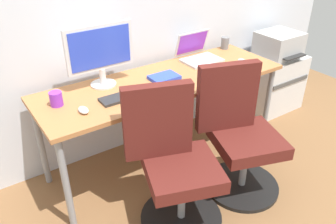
% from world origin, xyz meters
% --- Properties ---
extents(ground_plane, '(5.28, 5.28, 0.00)m').
position_xyz_m(ground_plane, '(0.00, 0.00, 0.00)').
color(ground_plane, brown).
extents(desk, '(1.88, 0.61, 0.72)m').
position_xyz_m(desk, '(0.00, 0.00, 0.65)').
color(desk, '#B77542').
rests_on(desk, ground).
extents(office_chair_left, '(0.56, 0.56, 0.94)m').
position_xyz_m(office_chair_left, '(-0.30, -0.55, 0.42)').
color(office_chair_left, black).
rests_on(office_chair_left, ground).
extents(office_chair_right, '(0.56, 0.56, 0.94)m').
position_xyz_m(office_chair_right, '(0.26, -0.55, 0.42)').
color(office_chair_right, black).
rests_on(office_chair_right, ground).
extents(side_cabinet, '(0.55, 0.42, 0.56)m').
position_xyz_m(side_cabinet, '(1.40, 0.12, 0.28)').
color(side_cabinet, silver).
rests_on(side_cabinet, ground).
extents(printer, '(0.38, 0.40, 0.24)m').
position_xyz_m(printer, '(1.40, 0.12, 0.68)').
color(printer, '#B7B7B7').
rests_on(printer, side_cabinet).
extents(desktop_monitor, '(0.48, 0.18, 0.43)m').
position_xyz_m(desktop_monitor, '(-0.41, 0.17, 0.97)').
color(desktop_monitor, silver).
rests_on(desktop_monitor, desk).
extents(open_laptop, '(0.31, 0.29, 0.22)m').
position_xyz_m(open_laptop, '(0.45, 0.18, 0.77)').
color(open_laptop, silver).
rests_on(open_laptop, desk).
extents(keyboard_by_monitor, '(0.34, 0.12, 0.02)m').
position_xyz_m(keyboard_by_monitor, '(-0.37, -0.09, 0.73)').
color(keyboard_by_monitor, '#2D2D2D').
rests_on(keyboard_by_monitor, desk).
extents(keyboard_by_laptop, '(0.34, 0.12, 0.02)m').
position_xyz_m(keyboard_by_laptop, '(0.43, -0.23, 0.73)').
color(keyboard_by_laptop, '#2D2D2D').
rests_on(keyboard_by_laptop, desk).
extents(mouse_by_monitor, '(0.06, 0.10, 0.03)m').
position_xyz_m(mouse_by_monitor, '(0.71, -0.09, 0.73)').
color(mouse_by_monitor, '#B7B7B7').
rests_on(mouse_by_monitor, desk).
extents(mouse_by_laptop, '(0.06, 0.10, 0.03)m').
position_xyz_m(mouse_by_laptop, '(-0.67, -0.12, 0.73)').
color(mouse_by_laptop, silver).
rests_on(mouse_by_laptop, desk).
extents(coffee_mug, '(0.08, 0.08, 0.09)m').
position_xyz_m(coffee_mug, '(-0.78, 0.06, 0.76)').
color(coffee_mug, purple).
rests_on(coffee_mug, desk).
extents(pen_cup, '(0.07, 0.07, 0.10)m').
position_xyz_m(pen_cup, '(0.82, 0.25, 0.77)').
color(pen_cup, slate).
rests_on(pen_cup, desk).
extents(notebook, '(0.21, 0.15, 0.03)m').
position_xyz_m(notebook, '(0.01, 0.01, 0.73)').
color(notebook, blue).
rests_on(notebook, desk).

